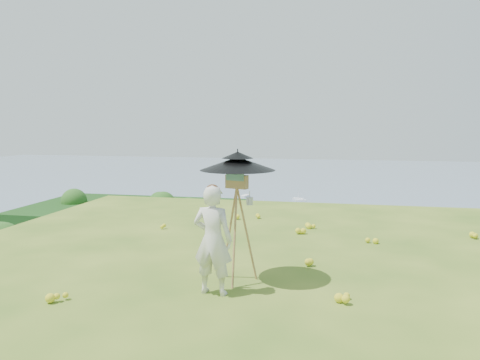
# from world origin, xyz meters

# --- Properties ---
(ground) EXTENTS (14.00, 14.00, 0.00)m
(ground) POSITION_xyz_m (0.00, 0.00, 0.00)
(ground) COLOR #3F641C
(ground) RESTS_ON ground
(shoreline_tier) EXTENTS (170.00, 28.00, 8.00)m
(shoreline_tier) POSITION_xyz_m (0.00, 75.00, -36.00)
(shoreline_tier) COLOR #675C52
(shoreline_tier) RESTS_ON bay_water
(bay_water) EXTENTS (700.00, 700.00, 0.00)m
(bay_water) POSITION_xyz_m (0.00, 240.00, -34.00)
(bay_water) COLOR slate
(bay_water) RESTS_ON ground
(peninsula) EXTENTS (90.00, 60.00, 12.00)m
(peninsula) POSITION_xyz_m (-75.00, 155.00, -29.00)
(peninsula) COLOR #12360E
(peninsula) RESTS_ON bay_water
(slope_trees) EXTENTS (110.00, 50.00, 6.00)m
(slope_trees) POSITION_xyz_m (0.00, 35.00, -15.00)
(slope_trees) COLOR #1C5318
(slope_trees) RESTS_ON forest_slope
(harbor_town) EXTENTS (110.00, 22.00, 5.00)m
(harbor_town) POSITION_xyz_m (0.00, 75.00, -29.50)
(harbor_town) COLOR silver
(harbor_town) RESTS_ON shoreline_tier
(moored_boats) EXTENTS (140.00, 140.00, 0.70)m
(moored_boats) POSITION_xyz_m (-12.50, 161.00, -33.65)
(moored_boats) COLOR white
(moored_boats) RESTS_ON bay_water
(wildflowers) EXTENTS (10.00, 10.50, 0.12)m
(wildflowers) POSITION_xyz_m (0.00, 0.25, 0.06)
(wildflowers) COLOR yellow
(wildflowers) RESTS_ON ground
(painter) EXTENTS (0.59, 0.42, 1.53)m
(painter) POSITION_xyz_m (-1.32, -0.83, 0.77)
(painter) COLOR silver
(painter) RESTS_ON ground
(field_easel) EXTENTS (0.82, 0.82, 1.76)m
(field_easel) POSITION_xyz_m (-1.10, -0.26, 0.88)
(field_easel) COLOR #A78446
(field_easel) RESTS_ON ground
(sun_umbrella) EXTENTS (1.14, 1.14, 0.55)m
(sun_umbrella) POSITION_xyz_m (-1.10, -0.23, 1.72)
(sun_umbrella) COLOR black
(sun_umbrella) RESTS_ON field_easel
(painter_cap) EXTENTS (0.23, 0.26, 0.10)m
(painter_cap) POSITION_xyz_m (-1.32, -0.83, 1.49)
(painter_cap) COLOR pink
(painter_cap) RESTS_ON painter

